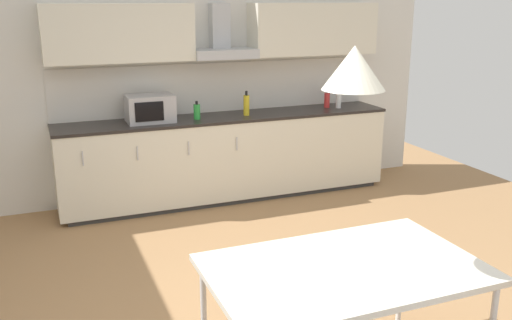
{
  "coord_description": "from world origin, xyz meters",
  "views": [
    {
      "loc": [
        -1.19,
        -3.12,
        2.16
      ],
      "look_at": [
        0.33,
        0.69,
        1.0
      ],
      "focal_mm": 40.0,
      "sensor_mm": 36.0,
      "label": 1
    }
  ],
  "objects_px": {
    "microwave": "(150,108)",
    "dining_table": "(344,273)",
    "bottle_yellow": "(246,105)",
    "bottle_green": "(197,112)",
    "bottle_white": "(339,97)",
    "bottle_red": "(327,100)",
    "pendant_lamp": "(354,68)"
  },
  "relations": [
    {
      "from": "bottle_red",
      "to": "dining_table",
      "type": "bearing_deg",
      "value": -116.95
    },
    {
      "from": "bottle_green",
      "to": "dining_table",
      "type": "relative_size",
      "value": 0.13
    },
    {
      "from": "bottle_green",
      "to": "bottle_yellow",
      "type": "height_order",
      "value": "bottle_yellow"
    },
    {
      "from": "bottle_green",
      "to": "bottle_red",
      "type": "relative_size",
      "value": 0.92
    },
    {
      "from": "bottle_yellow",
      "to": "microwave",
      "type": "bearing_deg",
      "value": 177.43
    },
    {
      "from": "microwave",
      "to": "bottle_green",
      "type": "xyz_separation_m",
      "value": [
        0.49,
        -0.05,
        -0.06
      ]
    },
    {
      "from": "bottle_white",
      "to": "bottle_yellow",
      "type": "distance_m",
      "value": 1.15
    },
    {
      "from": "bottle_yellow",
      "to": "dining_table",
      "type": "height_order",
      "value": "bottle_yellow"
    },
    {
      "from": "microwave",
      "to": "pendant_lamp",
      "type": "distance_m",
      "value": 3.43
    },
    {
      "from": "bottle_green",
      "to": "bottle_red",
      "type": "height_order",
      "value": "bottle_red"
    },
    {
      "from": "bottle_white",
      "to": "pendant_lamp",
      "type": "height_order",
      "value": "pendant_lamp"
    },
    {
      "from": "dining_table",
      "to": "pendant_lamp",
      "type": "xyz_separation_m",
      "value": [
        -0.0,
        0.0,
        1.13
      ]
    },
    {
      "from": "bottle_red",
      "to": "pendant_lamp",
      "type": "height_order",
      "value": "pendant_lamp"
    },
    {
      "from": "microwave",
      "to": "bottle_white",
      "type": "height_order",
      "value": "bottle_white"
    },
    {
      "from": "dining_table",
      "to": "pendant_lamp",
      "type": "distance_m",
      "value": 1.13
    },
    {
      "from": "microwave",
      "to": "dining_table",
      "type": "height_order",
      "value": "microwave"
    },
    {
      "from": "bottle_white",
      "to": "bottle_red",
      "type": "bearing_deg",
      "value": 143.22
    },
    {
      "from": "bottle_yellow",
      "to": "dining_table",
      "type": "xyz_separation_m",
      "value": [
        -0.67,
        -3.27,
        -0.34
      ]
    },
    {
      "from": "microwave",
      "to": "bottle_red",
      "type": "height_order",
      "value": "microwave"
    },
    {
      "from": "bottle_white",
      "to": "bottle_yellow",
      "type": "xyz_separation_m",
      "value": [
        -1.15,
        -0.01,
        -0.01
      ]
    },
    {
      "from": "microwave",
      "to": "bottle_red",
      "type": "distance_m",
      "value": 2.09
    },
    {
      "from": "dining_table",
      "to": "pendant_lamp",
      "type": "bearing_deg",
      "value": 116.57
    },
    {
      "from": "microwave",
      "to": "pendant_lamp",
      "type": "relative_size",
      "value": 1.5
    },
    {
      "from": "bottle_white",
      "to": "dining_table",
      "type": "bearing_deg",
      "value": -118.97
    },
    {
      "from": "microwave",
      "to": "dining_table",
      "type": "relative_size",
      "value": 0.32
    },
    {
      "from": "bottle_yellow",
      "to": "dining_table",
      "type": "bearing_deg",
      "value": -101.51
    },
    {
      "from": "bottle_white",
      "to": "bottle_red",
      "type": "relative_size",
      "value": 1.38
    },
    {
      "from": "bottle_green",
      "to": "bottle_yellow",
      "type": "relative_size",
      "value": 0.72
    },
    {
      "from": "bottle_green",
      "to": "bottle_white",
      "type": "distance_m",
      "value": 1.71
    },
    {
      "from": "bottle_white",
      "to": "pendant_lamp",
      "type": "xyz_separation_m",
      "value": [
        -1.81,
        -3.28,
        0.77
      ]
    },
    {
      "from": "bottle_green",
      "to": "bottle_white",
      "type": "xyz_separation_m",
      "value": [
        1.71,
        0.01,
        0.04
      ]
    },
    {
      "from": "pendant_lamp",
      "to": "bottle_white",
      "type": "bearing_deg",
      "value": 61.03
    }
  ]
}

